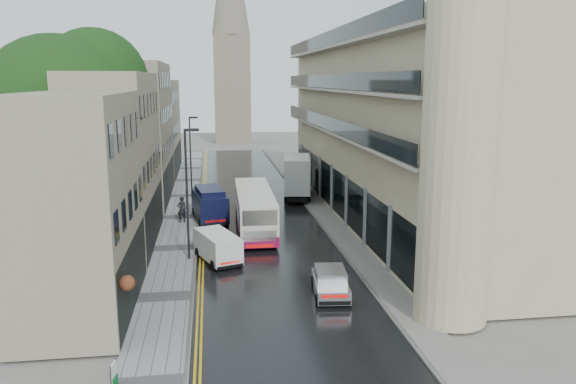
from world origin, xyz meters
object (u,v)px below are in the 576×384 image
object	(u,v)px
cream_bus	(240,221)
pedestrian	(182,209)
white_lorry	(285,180)
estate_sign	(114,375)
lamp_post_near	(187,195)
tree_near	(62,142)
lamp_post_far	(191,157)
navy_van	(200,209)
silver_hatchback	(318,291)
white_van	(213,255)
tree_far	(105,133)

from	to	relation	value
cream_bus	pedestrian	bearing A→B (deg)	126.93
white_lorry	estate_sign	world-z (taller)	white_lorry
pedestrian	lamp_post_near	distance (m)	9.43
tree_near	lamp_post_far	bearing A→B (deg)	64.57
white_lorry	navy_van	bearing A→B (deg)	-125.30
cream_bus	navy_van	xyz separation A→B (m)	(-2.69, 4.41, -0.13)
silver_hatchback	pedestrian	bearing A→B (deg)	118.81
white_lorry	silver_hatchback	world-z (taller)	white_lorry
white_van	pedestrian	bearing A→B (deg)	82.19
silver_hatchback	estate_sign	xyz separation A→B (m)	(-8.50, -6.43, -0.14)
tree_near	white_lorry	xyz separation A→B (m)	(15.52, 12.27, -4.97)
white_van	cream_bus	bearing A→B (deg)	51.52
lamp_post_near	tree_near	bearing A→B (deg)	140.81
cream_bus	navy_van	distance (m)	5.16
cream_bus	silver_hatchback	distance (m)	11.55
white_lorry	navy_van	distance (m)	10.67
tree_far	pedestrian	size ratio (longest dim) A/B	6.31
cream_bus	silver_hatchback	bearing A→B (deg)	-73.49
silver_hatchback	lamp_post_near	bearing A→B (deg)	134.82
cream_bus	navy_van	bearing A→B (deg)	122.31
cream_bus	white_lorry	world-z (taller)	white_lorry
tree_near	pedestrian	world-z (taller)	tree_near
cream_bus	pedestrian	distance (m)	6.98
white_van	lamp_post_far	bearing A→B (deg)	75.57
tree_near	lamp_post_far	distance (m)	17.18
navy_van	lamp_post_far	size ratio (longest dim) A/B	0.72
cream_bus	lamp_post_far	size ratio (longest dim) A/B	1.48
tree_near	pedestrian	distance (m)	10.65
silver_hatchback	navy_van	world-z (taller)	navy_van
tree_near	lamp_post_far	size ratio (longest dim) A/B	1.91
tree_far	estate_sign	xyz separation A→B (m)	(5.19, -30.40, -5.66)
white_lorry	estate_sign	bearing A→B (deg)	-100.53
white_lorry	white_van	xyz separation A→B (m)	(-6.47, -17.47, -1.06)
cream_bus	lamp_post_far	xyz separation A→B (m)	(-3.64, 15.12, 2.26)
white_van	pedestrian	distance (m)	11.20
white_van	estate_sign	world-z (taller)	white_van
tree_far	white_van	bearing A→B (deg)	-64.31
tree_far	lamp_post_far	distance (m)	7.71
white_lorry	pedestrian	world-z (taller)	white_lorry
silver_hatchback	pedestrian	size ratio (longest dim) A/B	1.86
pedestrian	lamp_post_far	world-z (taller)	lamp_post_far
white_van	lamp_post_far	distance (m)	20.72
tree_near	estate_sign	xyz separation A→B (m)	(5.49, -17.40, -6.37)
cream_bus	lamp_post_far	world-z (taller)	lamp_post_far
white_lorry	cream_bus	bearing A→B (deg)	-102.74
white_lorry	navy_van	xyz separation A→B (m)	(-7.32, -7.73, -0.61)
cream_bus	white_van	size ratio (longest dim) A/B	2.73
navy_van	lamp_post_far	bearing A→B (deg)	86.21
navy_van	estate_sign	size ratio (longest dim) A/B	5.82
white_lorry	silver_hatchback	bearing A→B (deg)	-85.62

